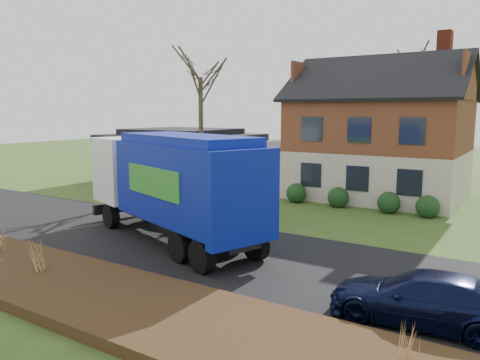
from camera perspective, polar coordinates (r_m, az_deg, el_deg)
The scene contains 13 objects.
ground at distance 17.11m, azimuth -3.94°, elevation -8.39°, with size 120.00×120.00×0.00m, color #324C19.
road at distance 17.11m, azimuth -3.94°, elevation -8.36°, with size 80.00×7.00×0.02m, color black.
mulch_verge at distance 13.43m, azimuth -17.94°, elevation -12.89°, with size 80.00×3.50×0.30m, color black.
main_house at distance 28.29m, azimuth 15.72°, elevation 6.23°, with size 12.95×8.95×9.26m.
ranch_house at distance 34.18m, azimuth -7.09°, elevation 3.07°, with size 9.80×8.20×3.70m.
garbage_truck at distance 17.66m, azimuth -8.17°, elevation -0.05°, with size 9.89×5.64×4.11m.
silver_sedan at distance 21.88m, azimuth -2.95°, elevation -2.46°, with size 1.74×4.99×1.64m, color #AEAFB6.
navy_wagon at distance 11.98m, azimuth 21.40°, elevation -13.29°, with size 1.74×4.29×1.24m, color black.
tree_front_west at distance 29.74m, azimuth -4.88°, elevation 14.35°, with size 3.29×3.29×9.77m.
tree_back at distance 35.92m, azimuth 20.41°, elevation 13.92°, with size 3.31×3.31×10.47m.
grass_clump_west at distance 17.91m, azimuth -27.00°, elevation -6.08°, with size 0.33×0.27×0.88m.
grass_clump_mid at distance 15.01m, azimuth -23.65°, elevation -8.25°, with size 0.37×0.30×1.03m.
grass_clump_east at distance 9.48m, azimuth 19.79°, elevation -18.49°, with size 0.33×0.28×0.84m.
Camera 1 is at (9.83, -13.11, 4.92)m, focal length 35.00 mm.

